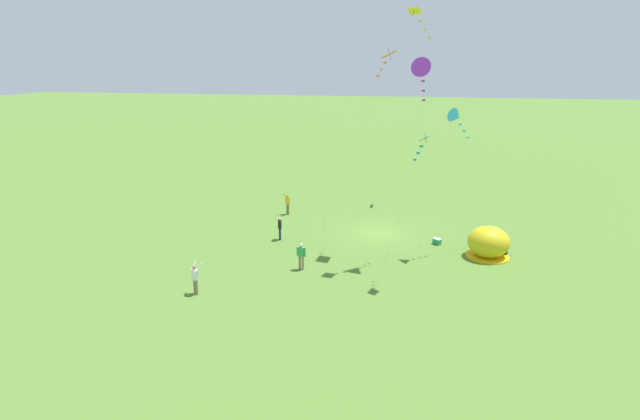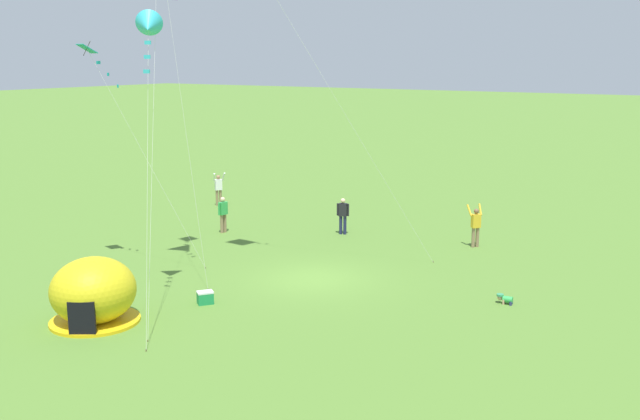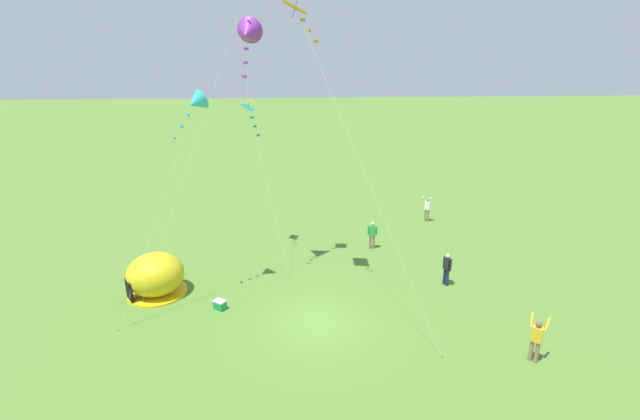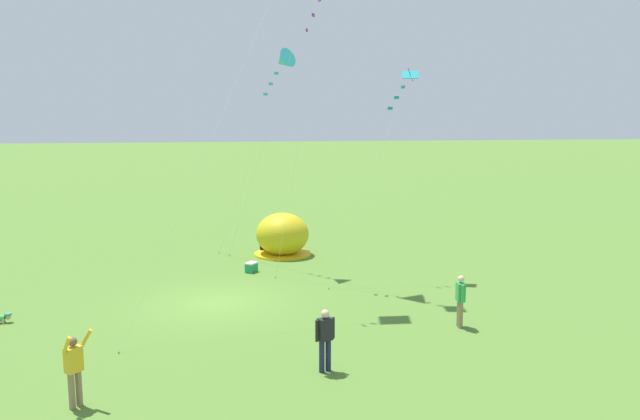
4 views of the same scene
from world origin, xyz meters
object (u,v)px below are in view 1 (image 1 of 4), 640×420
at_px(cooler_box, 437,241).
at_px(kite_yellow, 420,26).
at_px(popup_tent, 489,243).
at_px(kite_cyan, 456,117).
at_px(toddler_crawling, 372,205).
at_px(person_far_back, 280,227).
at_px(kite_purple, 422,69).
at_px(kite_orange, 387,60).
at_px(kite_teal, 422,145).
at_px(person_arms_raised, 195,277).
at_px(person_center_field, 301,255).
at_px(person_near_tent, 288,203).

height_order(cooler_box, kite_yellow, kite_yellow).
relative_size(popup_tent, kite_cyan, 0.29).
height_order(popup_tent, toddler_crawling, popup_tent).
height_order(person_far_back, kite_yellow, kite_yellow).
relative_size(toddler_crawling, kite_purple, 0.04).
relative_size(kite_orange, kite_cyan, 1.37).
xyz_separation_m(kite_teal, kite_cyan, (-2.03, -4.86, 1.09)).
bearing_deg(cooler_box, person_arms_raised, 38.20).
relative_size(popup_tent, person_center_field, 1.63).
xyz_separation_m(kite_yellow, kite_cyan, (-2.51, -1.67, -5.28)).
distance_m(cooler_box, person_center_field, 10.50).
bearing_deg(kite_purple, person_arms_raised, 32.68).
bearing_deg(kite_yellow, toddler_crawling, -73.75).
bearing_deg(kite_purple, person_far_back, -11.09).
bearing_deg(kite_teal, person_far_back, -28.16).
xyz_separation_m(cooler_box, kite_cyan, (-0.54, 1.54, 8.94)).
bearing_deg(person_near_tent, cooler_box, 157.92).
distance_m(cooler_box, kite_cyan, 9.08).
xyz_separation_m(toddler_crawling, kite_cyan, (-5.95, 10.14, 8.98)).
xyz_separation_m(toddler_crawling, person_center_field, (3.06, 14.77, 0.79)).
height_order(person_near_tent, kite_yellow, kite_yellow).
height_order(person_center_field, person_far_back, same).
distance_m(toddler_crawling, kite_purple, 17.03).
relative_size(toddler_crawling, person_center_field, 0.32).
bearing_deg(popup_tent, toddler_crawling, -50.20).
height_order(person_near_tent, kite_purple, kite_purple).
height_order(kite_orange, kite_cyan, kite_orange).
relative_size(person_near_tent, kite_purple, 0.15).
distance_m(kite_teal, kite_cyan, 5.37).
relative_size(popup_tent, kite_purple, 0.22).
xyz_separation_m(cooler_box, person_far_back, (11.21, 1.19, 0.74)).
xyz_separation_m(person_far_back, kite_purple, (-9.51, 1.86, 11.07)).
relative_size(person_center_field, person_far_back, 1.00).
bearing_deg(person_near_tent, kite_yellow, 141.47).
xyz_separation_m(cooler_box, kite_purple, (1.71, 3.05, 11.81)).
bearing_deg(kite_cyan, kite_yellow, 33.61).
distance_m(person_center_field, kite_purple, 13.33).
bearing_deg(cooler_box, popup_tent, 151.38).
xyz_separation_m(toddler_crawling, person_near_tent, (6.81, 3.65, 0.82)).
relative_size(person_arms_raised, kite_yellow, 0.12).
height_order(kite_orange, kite_teal, kite_orange).
distance_m(person_far_back, kite_orange, 13.70).
bearing_deg(person_center_field, person_near_tent, -71.33).
bearing_deg(person_center_field, kite_orange, -133.32).
bearing_deg(person_arms_raised, kite_orange, -135.90).
bearing_deg(kite_yellow, person_far_back, -12.31).
relative_size(cooler_box, person_center_field, 0.37).
relative_size(person_arms_raised, kite_teal, 0.21).
distance_m(person_near_tent, kite_teal, 17.15).
bearing_deg(person_arms_raised, toddler_crawling, -112.78).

